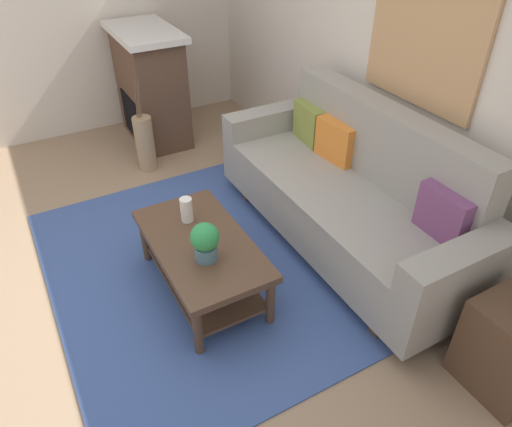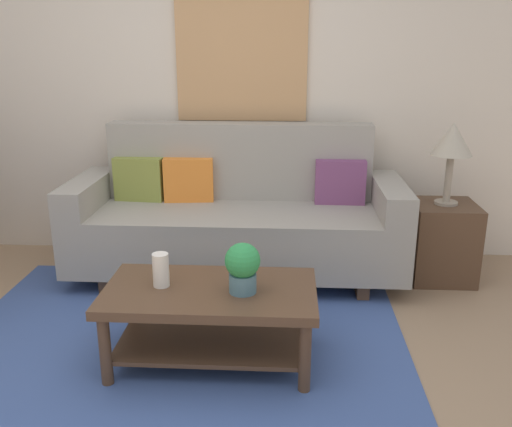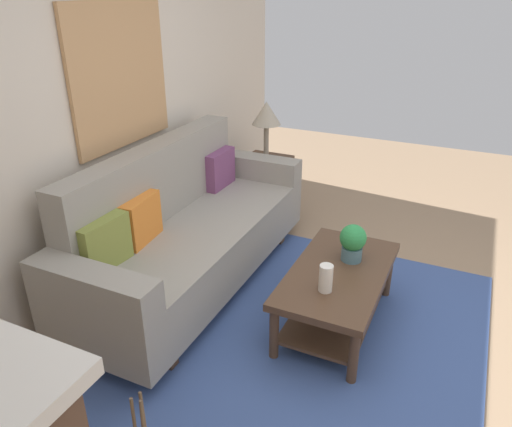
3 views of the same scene
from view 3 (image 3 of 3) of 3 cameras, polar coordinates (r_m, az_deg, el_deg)
The scene contains 13 objects.
ground_plane at distance 3.31m, azimuth 14.56°, elevation -16.11°, with size 9.50×9.50×0.00m, color #9E7F60.
wall_back at distance 3.55m, azimuth -18.58°, elevation 11.12°, with size 5.50×0.10×2.70m, color beige.
area_rug at distance 3.39m, azimuth 6.06°, elevation -14.04°, with size 2.58×2.20×0.01m, color #3D5693.
couch at distance 3.74m, azimuth -8.01°, elevation -2.24°, with size 2.34×0.84×1.08m.
throw_pillow_olive at distance 3.18m, azimuth -17.33°, elevation -3.34°, with size 0.36×0.12×0.32m, color olive.
throw_pillow_orange at distance 3.43m, azimuth -13.32°, elevation -0.70°, with size 0.36×0.12×0.32m, color orange.
throw_pillow_plum at distance 4.27m, azimuth -4.32°, elevation 5.22°, with size 0.36×0.12×0.32m, color #7A4270.
coffee_table at distance 3.34m, azimuth 9.50°, elevation -8.29°, with size 1.10×0.60×0.43m.
tabletop_vase at distance 3.03m, azimuth 8.16°, elevation -7.49°, with size 0.08×0.08×0.18m, color white.
potted_plant_tabletop at distance 3.35m, azimuth 11.23°, elevation -3.24°, with size 0.18×0.18×0.26m.
side_table at distance 4.98m, azimuth 1.15°, elevation 3.35°, with size 0.44×0.44×0.56m, color #513826.
table_lamp at distance 4.75m, azimuth 1.23°, elevation 11.35°, with size 0.28×0.28×0.57m.
framed_painting at distance 3.65m, azimuth -15.54°, elevation 15.25°, with size 0.98×0.03×0.98m, color tan.
Camera 3 is at (-2.50, -0.29, 2.15)m, focal length 34.24 mm.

